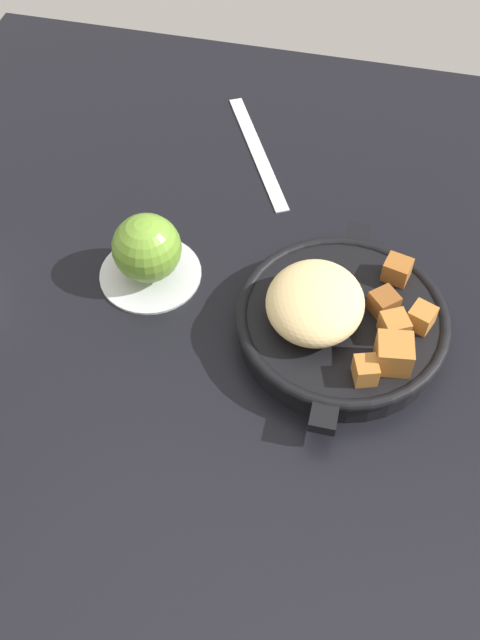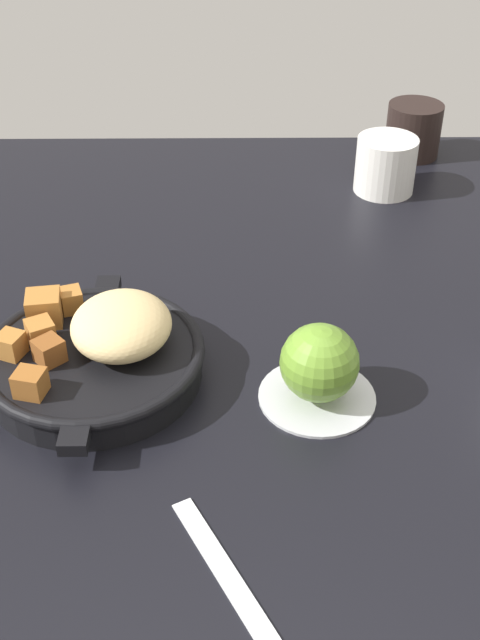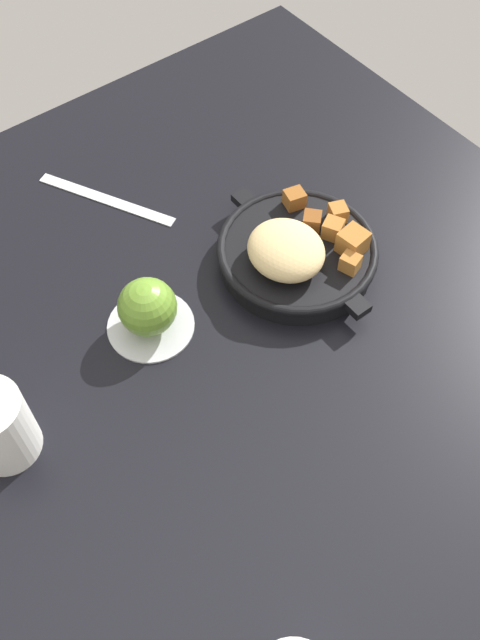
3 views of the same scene
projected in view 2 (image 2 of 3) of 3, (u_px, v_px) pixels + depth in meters
The scene contains 7 objects.
ground_plane at pixel (206, 356), 79.73cm from camera, with size 101.86×91.61×2.40cm, color black.
cast_iron_skillet at pixel (97, 353), 73.90cm from camera, with size 24.90×20.65×7.62cm.
saucer_plate at pixel (317, 396), 72.71cm from camera, with size 10.69×10.69×0.60cm, color #B7BABF.
red_apple at pixel (319, 363), 70.45cm from camera, with size 7.09×7.09×7.09cm, color olive.
butter_knife at pixel (246, 605), 55.31cm from camera, with size 21.03×1.60×0.36cm, color silver.
ceramic_mug_white at pixel (386, 165), 104.26cm from camera, with size 7.84×7.84×7.24cm, color silver.
coffee_mug_dark at pixel (413, 130), 113.30cm from camera, with size 7.71×7.71×7.44cm, color black.
Camera 2 is at (62.38, 2.80, 48.62)cm, focal length 45.03 mm.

